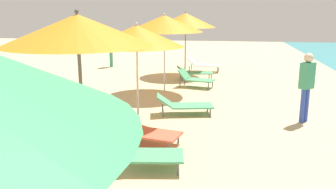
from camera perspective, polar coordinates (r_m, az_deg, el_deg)
The scene contains 12 objects.
umbrella_fourth at distance 4.93m, azimuth -14.32°, elevation 9.98°, with size 2.03×2.03×2.80m.
lounger_fourth_shoreside at distance 6.44m, azimuth -3.46°, elevation -9.42°, with size 1.33×0.83×0.57m.
umbrella_fifth at distance 8.40m, azimuth -5.08°, elevation 9.36°, with size 2.22×2.22×2.52m.
lounger_fifth_shoreside at distance 9.73m, azimuth 2.57°, elevation -1.59°, with size 1.63×0.90×0.55m.
lounger_fifth_inland at distance 7.59m, azimuth -3.56°, elevation -5.92°, with size 1.53×0.95×0.53m.
umbrella_sixth at distance 12.08m, azimuth -0.59°, elevation 11.33°, with size 2.59×2.59×2.70m.
lounger_sixth_shoreside at distance 13.19m, azimuth 4.41°, elevation 2.60°, with size 1.39×0.91×0.65m.
umbrella_farthest at distance 15.54m, azimuth 2.84°, elevation 11.84°, with size 2.59×2.59×2.75m.
lounger_farthest_shoreside at distance 16.71m, azimuth 5.65°, elevation 4.88°, with size 1.58×0.82×0.67m.
lounger_farthest_inland at distance 14.68m, azimuth 4.29°, elevation 3.60°, with size 1.57×0.89×0.56m.
person_walking_mid at distance 9.51m, azimuth 21.40°, elevation 2.14°, with size 0.41×0.41×1.77m.
person_walking_far at distance 18.17m, azimuth -9.18°, elevation 7.53°, with size 0.39×0.42×1.65m.
Camera 1 is at (0.90, 6.29, 2.78)m, focal length 37.93 mm.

